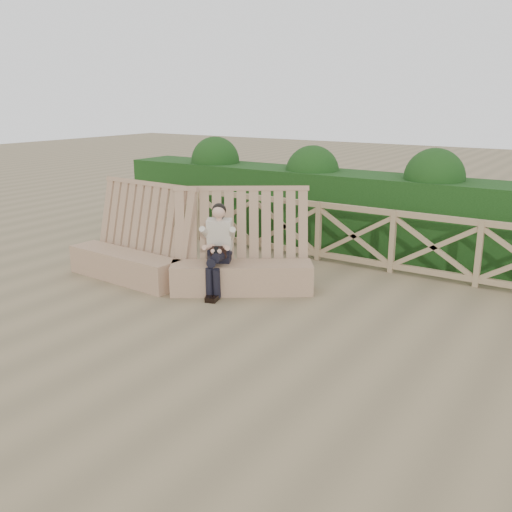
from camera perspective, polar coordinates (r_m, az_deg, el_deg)
The scene contains 5 objects.
ground at distance 7.59m, azimuth -1.33°, elevation -7.30°, with size 60.00×60.00×0.00m, color #716246.
bench at distance 9.30m, azimuth -7.33°, elevation -0.43°, with size 4.15×1.90×1.60m.
woman at distance 8.79m, azimuth -3.81°, elevation 1.09°, with size 0.59×0.86×1.39m.
guardrail at distance 10.35m, azimuth 9.75°, elevation 1.99°, with size 10.10×0.09×1.10m.
hedge at distance 11.39m, azimuth 12.25°, elevation 4.13°, with size 12.00×1.20×1.50m, color black.
Camera 1 is at (3.99, -5.74, 2.97)m, focal length 40.00 mm.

